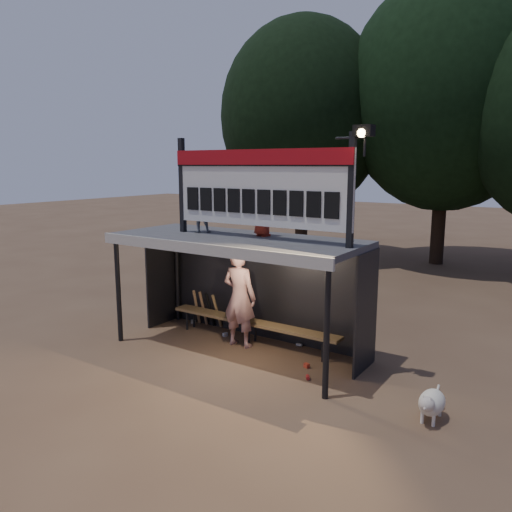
{
  "coord_description": "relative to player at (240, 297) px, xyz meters",
  "views": [
    {
      "loc": [
        5.62,
        -7.72,
        3.69
      ],
      "look_at": [
        0.2,
        0.4,
        1.9
      ],
      "focal_mm": 35.0,
      "sensor_mm": 36.0,
      "label": 1
    }
  ],
  "objects": [
    {
      "name": "tree_mid",
      "position": [
        1.12,
        11.22,
        5.13
      ],
      "size": [
        7.22,
        7.22,
        10.36
      ],
      "color": "black",
      "rests_on": "ground"
    },
    {
      "name": "ground",
      "position": [
        0.12,
        -0.28,
        -1.03
      ],
      "size": [
        80.0,
        80.0,
        0.0
      ],
      "primitive_type": "plane",
      "color": "brown",
      "rests_on": "ground"
    },
    {
      "name": "tree_left",
      "position": [
        -3.88,
        9.72,
        4.48
      ],
      "size": [
        6.46,
        6.46,
        9.27
      ],
      "color": "#302115",
      "rests_on": "ground"
    },
    {
      "name": "scoreboard_assembly",
      "position": [
        0.68,
        -0.28,
        2.29
      ],
      "size": [
        4.1,
        0.27,
        1.99
      ],
      "color": "black",
      "rests_on": "dugout_shelter"
    },
    {
      "name": "player",
      "position": [
        0.0,
        0.0,
        0.0
      ],
      "size": [
        0.76,
        0.51,
        2.06
      ],
      "primitive_type": "imported",
      "rotation": [
        0.0,
        0.0,
        3.16
      ],
      "color": "silver",
      "rests_on": "ground"
    },
    {
      "name": "dugout_shelter",
      "position": [
        0.12,
        -0.03,
        0.82
      ],
      "size": [
        5.1,
        2.08,
        2.32
      ],
      "color": "#434345",
      "rests_on": "ground"
    },
    {
      "name": "bats",
      "position": [
        -1.32,
        0.54,
        -0.6
      ],
      "size": [
        0.68,
        0.35,
        0.84
      ],
      "color": "#A77A4E",
      "rests_on": "ground"
    },
    {
      "name": "bench",
      "position": [
        0.12,
        0.27,
        -0.6
      ],
      "size": [
        4.0,
        0.35,
        0.48
      ],
      "color": "olive",
      "rests_on": "ground"
    },
    {
      "name": "litter",
      "position": [
        0.44,
        0.11,
        -0.99
      ],
      "size": [
        3.85,
        1.42,
        0.08
      ],
      "color": "#BB3420",
      "rests_on": "ground"
    },
    {
      "name": "child_a",
      "position": [
        -0.85,
        -0.18,
        1.75
      ],
      "size": [
        0.56,
        0.55,
        0.91
      ],
      "primitive_type": "imported",
      "rotation": [
        0.0,
        0.0,
        3.82
      ],
      "color": "slate",
      "rests_on": "dugout_shelter"
    },
    {
      "name": "dog",
      "position": [
        4.12,
        -0.97,
        -0.75
      ],
      "size": [
        0.36,
        0.81,
        0.49
      ],
      "color": "white",
      "rests_on": "ground"
    },
    {
      "name": "child_b",
      "position": [
        0.49,
        0.1,
        1.76
      ],
      "size": [
        0.53,
        0.44,
        0.93
      ],
      "primitive_type": "imported",
      "rotation": [
        0.0,
        0.0,
        2.76
      ],
      "color": "#B12D1B",
      "rests_on": "dugout_shelter"
    }
  ]
}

